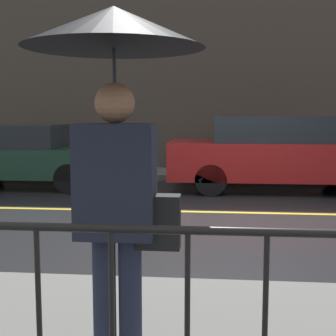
{
  "coord_description": "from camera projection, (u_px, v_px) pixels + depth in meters",
  "views": [
    {
      "loc": [
        -0.38,
        -7.6,
        1.62
      ],
      "look_at": [
        -0.91,
        -1.99,
        0.96
      ],
      "focal_mm": 50.0,
      "sensor_mm": 36.0,
      "label": 1
    }
  ],
  "objects": [
    {
      "name": "ground_plane",
      "position": [
        235.0,
        213.0,
        7.67
      ],
      "size": [
        80.0,
        80.0,
        0.0
      ],
      "primitive_type": "plane",
      "color": "#262628"
    },
    {
      "name": "sidewalk_far",
      "position": [
        227.0,
        174.0,
        11.93
      ],
      "size": [
        28.0,
        1.6,
        0.14
      ],
      "color": "slate",
      "rests_on": "ground_plane"
    },
    {
      "name": "lane_marking",
      "position": [
        235.0,
        212.0,
        7.67
      ],
      "size": [
        25.2,
        0.12,
        0.01
      ],
      "color": "gold",
      "rests_on": "ground_plane"
    },
    {
      "name": "building_storefront",
      "position": [
        227.0,
        55.0,
        12.51
      ],
      "size": [
        28.0,
        0.3,
        6.34
      ],
      "color": "#4C4238",
      "rests_on": "ground_plane"
    },
    {
      "name": "railing_foreground",
      "position": [
        305.0,
        324.0,
        1.88
      ],
      "size": [
        12.0,
        0.04,
        1.03
      ],
      "color": "black",
      "rests_on": "sidewalk_near"
    },
    {
      "name": "pedestrian",
      "position": [
        116.0,
        93.0,
        2.52
      ],
      "size": [
        0.98,
        0.98,
        2.05
      ],
      "rotation": [
        0.0,
        0.0,
        3.14
      ],
      "color": "#23283D",
      "rests_on": "sidewalk_near"
    },
    {
      "name": "car_dark_green",
      "position": [
        24.0,
        155.0,
        10.38
      ],
      "size": [
        3.96,
        1.82,
        1.37
      ],
      "color": "#193828",
      "rests_on": "ground_plane"
    },
    {
      "name": "car_red",
      "position": [
        276.0,
        153.0,
        9.86
      ],
      "size": [
        4.58,
        1.88,
        1.56
      ],
      "color": "maroon",
      "rests_on": "ground_plane"
    }
  ]
}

